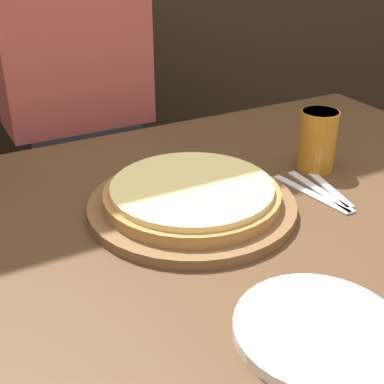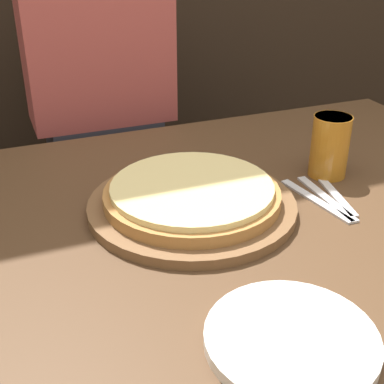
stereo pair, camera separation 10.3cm
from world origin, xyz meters
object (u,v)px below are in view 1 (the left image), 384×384
object	(u,v)px
pizza_on_board	(192,199)
dinner_knife	(319,191)
fork	(309,193)
diner_person	(81,140)
beer_glass	(318,138)
spoon	(328,188)
dinner_plate	(319,330)

from	to	relation	value
pizza_on_board	dinner_knife	distance (m)	0.28
fork	diner_person	distance (m)	0.76
pizza_on_board	diner_person	world-z (taller)	diner_person
pizza_on_board	diner_person	bearing A→B (deg)	92.74
pizza_on_board	beer_glass	size ratio (longest dim) A/B	2.97
spoon	diner_person	xyz separation A→B (m)	(-0.33, 0.70, -0.08)
dinner_plate	fork	distance (m)	0.42
dinner_knife	fork	bearing A→B (deg)	180.00
diner_person	beer_glass	bearing A→B (deg)	-58.57
fork	dinner_knife	size ratio (longest dim) A/B	1.00
dinner_plate	pizza_on_board	bearing A→B (deg)	88.37
dinner_knife	spoon	world-z (taller)	same
pizza_on_board	dinner_knife	size ratio (longest dim) A/B	2.01
spoon	diner_person	size ratio (longest dim) A/B	0.13
spoon	diner_person	distance (m)	0.78
spoon	beer_glass	bearing A→B (deg)	66.18
pizza_on_board	spoon	xyz separation A→B (m)	(0.30, -0.06, -0.02)
dinner_knife	beer_glass	bearing A→B (deg)	54.89
fork	diner_person	size ratio (longest dim) A/B	0.16
pizza_on_board	beer_glass	xyz separation A→B (m)	(0.34, 0.04, 0.05)
beer_glass	diner_person	distance (m)	0.72
dinner_plate	spoon	size ratio (longest dim) A/B	1.38
pizza_on_board	fork	xyz separation A→B (m)	(0.25, -0.06, -0.02)
beer_glass	dinner_knife	bearing A→B (deg)	-125.11
dinner_plate	diner_person	world-z (taller)	diner_person
pizza_on_board	spoon	bearing A→B (deg)	-10.84
dinner_plate	diner_person	xyz separation A→B (m)	(-0.02, 1.03, -0.08)
fork	dinner_knife	distance (m)	0.02
pizza_on_board	beer_glass	bearing A→B (deg)	6.57
beer_glass	fork	size ratio (longest dim) A/B	0.67
beer_glass	dinner_plate	bearing A→B (deg)	-128.99
dinner_knife	diner_person	world-z (taller)	diner_person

